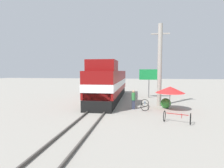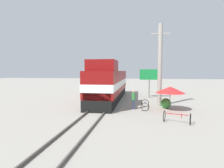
# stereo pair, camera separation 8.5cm
# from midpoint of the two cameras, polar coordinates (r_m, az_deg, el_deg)

# --- Properties ---
(ground_plane) EXTENTS (120.00, 120.00, 0.00)m
(ground_plane) POSITION_cam_midpoint_polar(r_m,az_deg,el_deg) (18.24, -2.61, -6.75)
(ground_plane) COLOR gray
(rail_near) EXTENTS (0.08, 32.72, 0.15)m
(rail_near) POSITION_cam_midpoint_polar(r_m,az_deg,el_deg) (18.38, -4.82, -6.44)
(rail_near) COLOR #4C4742
(rail_near) RESTS_ON ground_plane
(rail_far) EXTENTS (0.08, 32.72, 0.15)m
(rail_far) POSITION_cam_midpoint_polar(r_m,az_deg,el_deg) (18.10, -0.36, -6.59)
(rail_far) COLOR #4C4742
(rail_far) RESTS_ON ground_plane
(locomotive) EXTENTS (2.88, 14.19, 4.53)m
(locomotive) POSITION_cam_midpoint_polar(r_m,az_deg,el_deg) (20.84, -1.07, -0.06)
(locomotive) COLOR black
(locomotive) RESTS_ON ground_plane
(utility_pole) EXTENTS (1.80, 0.43, 8.08)m
(utility_pole) POSITION_cam_midpoint_polar(r_m,az_deg,el_deg) (17.96, 15.18, 6.07)
(utility_pole) COLOR #9E998E
(utility_pole) RESTS_ON ground_plane
(vendor_umbrella) EXTENTS (2.52, 2.52, 2.12)m
(vendor_umbrella) POSITION_cam_midpoint_polar(r_m,az_deg,el_deg) (16.31, 18.29, -1.77)
(vendor_umbrella) COLOR #4C4C4C
(vendor_umbrella) RESTS_ON ground_plane
(billboard_sign) EXTENTS (2.50, 0.12, 3.69)m
(billboard_sign) POSITION_cam_midpoint_polar(r_m,az_deg,el_deg) (23.14, 11.89, 2.54)
(billboard_sign) COLOR #595959
(billboard_sign) RESTS_ON ground_plane
(shrub_cluster) EXTENTS (0.94, 0.94, 0.94)m
(shrub_cluster) POSITION_cam_midpoint_polar(r_m,az_deg,el_deg) (17.22, 17.01, -6.01)
(shrub_cluster) COLOR #388C38
(shrub_cluster) RESTS_ON ground_plane
(person_bystander) EXTENTS (0.34, 0.34, 1.75)m
(person_bystander) POSITION_cam_midpoint_polar(r_m,az_deg,el_deg) (16.09, 6.85, -4.83)
(person_bystander) COLOR #2D3347
(person_bystander) RESTS_ON ground_plane
(bicycle) EXTENTS (0.81, 1.91, 0.74)m
(bicycle) POSITION_cam_midpoint_polar(r_m,az_deg,el_deg) (16.51, 10.54, -6.65)
(bicycle) COLOR black
(bicycle) RESTS_ON ground_plane
(bicycle_spare) EXTENTS (1.86, 1.26, 0.75)m
(bicycle_spare) POSITION_cam_midpoint_polar(r_m,az_deg,el_deg) (12.72, 20.29, -10.15)
(bicycle_spare) COLOR black
(bicycle_spare) RESTS_ON ground_plane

